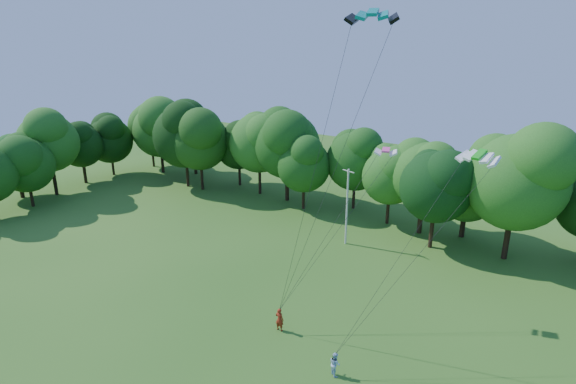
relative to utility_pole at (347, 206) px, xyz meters
The scene contains 9 objects.
utility_pole is the anchor object (origin of this frame).
kite_flyer_left 16.82m from the utility_pole, 78.11° to the right, with size 0.66×0.43×1.79m, color maroon.
kite_flyer_right 20.25m from the utility_pole, 63.31° to the right, with size 0.77×0.60×1.58m, color #ABCEED.
kite_teal 23.24m from the utility_pole, 58.68° to the right, with size 3.25×2.25×0.56m.
kite_green 18.98m from the utility_pole, 33.40° to the right, with size 2.71×1.70×0.57m.
kite_pink 13.63m from the utility_pole, 48.15° to the right, with size 1.82×1.27×0.28m.
tree_back_west 26.58m from the utility_pole, 169.92° to the left, with size 8.94×8.94×13.00m.
tree_back_center 9.14m from the utility_pole, 29.69° to the left, with size 7.87×7.87×11.44m.
tree_flank_west 45.01m from the utility_pole, 164.10° to the right, with size 7.10×7.10×10.33m.
Camera 1 is at (17.45, -9.70, 19.60)m, focal length 28.00 mm.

